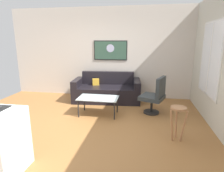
% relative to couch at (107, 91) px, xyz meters
% --- Properties ---
extents(ground, '(6.40, 6.40, 0.04)m').
position_rel_couch_xyz_m(ground, '(-0.07, -1.88, -0.31)').
color(ground, '#9A6636').
extents(back_wall, '(6.40, 0.05, 2.80)m').
position_rel_couch_xyz_m(back_wall, '(-0.07, 0.55, 1.11)').
color(back_wall, beige).
rests_on(back_wall, ground).
extents(right_wall, '(0.05, 6.40, 2.80)m').
position_rel_couch_xyz_m(right_wall, '(2.55, -1.58, 1.11)').
color(right_wall, beige).
rests_on(right_wall, ground).
extents(couch, '(2.05, 1.05, 0.85)m').
position_rel_couch_xyz_m(couch, '(0.00, 0.00, 0.00)').
color(couch, black).
rests_on(couch, ground).
extents(coffee_table, '(0.97, 0.56, 0.44)m').
position_rel_couch_xyz_m(coffee_table, '(0.02, -1.16, 0.11)').
color(coffee_table, silver).
rests_on(coffee_table, ground).
extents(armchair, '(0.70, 0.72, 0.94)m').
position_rel_couch_xyz_m(armchair, '(1.38, -0.85, 0.18)').
color(armchair, black).
rests_on(armchair, ground).
extents(bar_stool, '(0.33, 0.32, 0.64)m').
position_rel_couch_xyz_m(bar_stool, '(1.73, -2.12, 0.18)').
color(bar_stool, '#AA734B').
rests_on(bar_stool, ground).
extents(wall_painting, '(1.06, 0.03, 0.61)m').
position_rel_couch_xyz_m(wall_painting, '(0.02, 0.51, 1.19)').
color(wall_painting, black).
extents(window, '(0.03, 1.30, 1.62)m').
position_rel_couch_xyz_m(window, '(2.51, -0.98, 1.11)').
color(window, silver).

